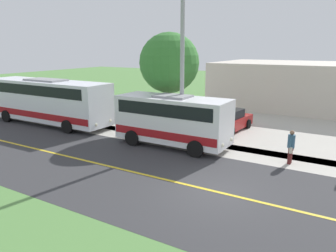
{
  "coord_description": "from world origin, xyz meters",
  "views": [
    {
      "loc": [
        11.13,
        4.48,
        5.57
      ],
      "look_at": [
        -3.5,
        -4.2,
        1.4
      ],
      "focal_mm": 34.75,
      "sensor_mm": 36.0,
      "label": 1
    }
  ],
  "objects_px": {
    "street_light_pole": "(181,65)",
    "commercial_building": "(314,86)",
    "pedestrian_with_bags": "(291,146)",
    "transit_bus_rear": "(48,100)",
    "parked_car_near": "(228,121)",
    "shuttle_bus_front": "(173,118)",
    "tree_curbside": "(169,63)"
  },
  "relations": [
    {
      "from": "shuttle_bus_front",
      "to": "street_light_pole",
      "type": "bearing_deg",
      "value": 146.6
    },
    {
      "from": "tree_curbside",
      "to": "pedestrian_with_bags",
      "type": "bearing_deg",
      "value": 72.93
    },
    {
      "from": "transit_bus_rear",
      "to": "street_light_pole",
      "type": "bearing_deg",
      "value": 91.75
    },
    {
      "from": "shuttle_bus_front",
      "to": "transit_bus_rear",
      "type": "distance_m",
      "value": 10.59
    },
    {
      "from": "pedestrian_with_bags",
      "to": "parked_car_near",
      "type": "bearing_deg",
      "value": -132.66
    },
    {
      "from": "transit_bus_rear",
      "to": "shuttle_bus_front",
      "type": "bearing_deg",
      "value": 89.48
    },
    {
      "from": "shuttle_bus_front",
      "to": "street_light_pole",
      "type": "distance_m",
      "value": 3.01
    },
    {
      "from": "tree_curbside",
      "to": "commercial_building",
      "type": "bearing_deg",
      "value": 152.61
    },
    {
      "from": "street_light_pole",
      "to": "tree_curbside",
      "type": "height_order",
      "value": "street_light_pole"
    },
    {
      "from": "shuttle_bus_front",
      "to": "street_light_pole",
      "type": "height_order",
      "value": "street_light_pole"
    },
    {
      "from": "pedestrian_with_bags",
      "to": "commercial_building",
      "type": "bearing_deg",
      "value": -176.2
    },
    {
      "from": "pedestrian_with_bags",
      "to": "tree_curbside",
      "type": "distance_m",
      "value": 9.46
    },
    {
      "from": "tree_curbside",
      "to": "transit_bus_rear",
      "type": "bearing_deg",
      "value": -71.7
    },
    {
      "from": "parked_car_near",
      "to": "tree_curbside",
      "type": "distance_m",
      "value": 5.51
    },
    {
      "from": "street_light_pole",
      "to": "parked_car_near",
      "type": "bearing_deg",
      "value": 164.98
    },
    {
      "from": "shuttle_bus_front",
      "to": "parked_car_near",
      "type": "xyz_separation_m",
      "value": [
        -4.9,
        1.48,
        -0.93
      ]
    },
    {
      "from": "shuttle_bus_front",
      "to": "tree_curbside",
      "type": "height_order",
      "value": "tree_curbside"
    },
    {
      "from": "pedestrian_with_bags",
      "to": "parked_car_near",
      "type": "relative_size",
      "value": 0.37
    },
    {
      "from": "transit_bus_rear",
      "to": "commercial_building",
      "type": "bearing_deg",
      "value": 136.71
    },
    {
      "from": "shuttle_bus_front",
      "to": "transit_bus_rear",
      "type": "xyz_separation_m",
      "value": [
        -0.1,
        -10.59,
        0.19
      ]
    },
    {
      "from": "transit_bus_rear",
      "to": "street_light_pole",
      "type": "height_order",
      "value": "street_light_pole"
    },
    {
      "from": "shuttle_bus_front",
      "to": "transit_bus_rear",
      "type": "bearing_deg",
      "value": -90.52
    },
    {
      "from": "transit_bus_rear",
      "to": "pedestrian_with_bags",
      "type": "xyz_separation_m",
      "value": [
        -0.29,
        16.98,
        -0.91
      ]
    },
    {
      "from": "tree_curbside",
      "to": "shuttle_bus_front",
      "type": "bearing_deg",
      "value": 33.69
    },
    {
      "from": "pedestrian_with_bags",
      "to": "street_light_pole",
      "type": "bearing_deg",
      "value": -90.44
    },
    {
      "from": "pedestrian_with_bags",
      "to": "transit_bus_rear",
      "type": "bearing_deg",
      "value": -89.03
    },
    {
      "from": "pedestrian_with_bags",
      "to": "commercial_building",
      "type": "distance_m",
      "value": 16.64
    },
    {
      "from": "street_light_pole",
      "to": "commercial_building",
      "type": "bearing_deg",
      "value": 163.14
    },
    {
      "from": "transit_bus_rear",
      "to": "street_light_pole",
      "type": "xyz_separation_m",
      "value": [
        -0.33,
        10.87,
        2.78
      ]
    },
    {
      "from": "pedestrian_with_bags",
      "to": "street_light_pole",
      "type": "xyz_separation_m",
      "value": [
        -0.05,
        -6.11,
        3.69
      ]
    },
    {
      "from": "shuttle_bus_front",
      "to": "tree_curbside",
      "type": "xyz_separation_m",
      "value": [
        -2.95,
        -1.96,
        2.9
      ]
    },
    {
      "from": "shuttle_bus_front",
      "to": "tree_curbside",
      "type": "relative_size",
      "value": 1.02
    }
  ]
}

